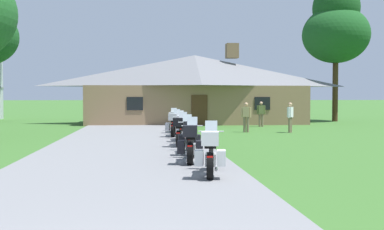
{
  "coord_description": "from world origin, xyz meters",
  "views": [
    {
      "loc": [
        0.63,
        -3.81,
        1.99
      ],
      "look_at": [
        2.62,
        16.29,
        1.21
      ],
      "focal_mm": 44.42,
      "sensor_mm": 36.0,
      "label": 1
    }
  ],
  "objects_px": {
    "motorcycle_silver_nearest_to_camera": "(211,154)",
    "motorcycle_green_third_in_row": "(189,138)",
    "bystander_olive_shirt_near_lodge": "(261,113)",
    "bystander_tan_shirt_beside_signpost": "(246,116)",
    "motorcycle_blue_second_in_row": "(191,144)",
    "motorcycle_red_fifth_in_row": "(181,128)",
    "motorcycle_blue_sixth_in_row": "(174,125)",
    "bystander_white_shirt_by_tree": "(290,116)",
    "motorcycle_yellow_farthest_in_row": "(174,122)",
    "tree_right_of_lodge": "(336,27)",
    "motorcycle_red_fourth_in_row": "(181,131)"
  },
  "relations": [
    {
      "from": "motorcycle_blue_second_in_row",
      "to": "bystander_tan_shirt_beside_signpost",
      "type": "relative_size",
      "value": 1.25
    },
    {
      "from": "motorcycle_green_third_in_row",
      "to": "bystander_olive_shirt_near_lodge",
      "type": "relative_size",
      "value": 1.25
    },
    {
      "from": "motorcycle_blue_second_in_row",
      "to": "bystander_olive_shirt_near_lodge",
      "type": "bearing_deg",
      "value": 77.53
    },
    {
      "from": "motorcycle_yellow_farthest_in_row",
      "to": "motorcycle_silver_nearest_to_camera",
      "type": "bearing_deg",
      "value": -84.99
    },
    {
      "from": "motorcycle_red_fourth_in_row",
      "to": "motorcycle_blue_sixth_in_row",
      "type": "xyz_separation_m",
      "value": [
        0.02,
        4.42,
        -0.01
      ]
    },
    {
      "from": "motorcycle_blue_sixth_in_row",
      "to": "tree_right_of_lodge",
      "type": "bearing_deg",
      "value": 55.74
    },
    {
      "from": "bystander_olive_shirt_near_lodge",
      "to": "motorcycle_silver_nearest_to_camera",
      "type": "bearing_deg",
      "value": 79.57
    },
    {
      "from": "motorcycle_red_fourth_in_row",
      "to": "bystander_olive_shirt_near_lodge",
      "type": "relative_size",
      "value": 1.24
    },
    {
      "from": "bystander_olive_shirt_near_lodge",
      "to": "motorcycle_blue_second_in_row",
      "type": "bearing_deg",
      "value": 76.54
    },
    {
      "from": "motorcycle_red_fourth_in_row",
      "to": "motorcycle_red_fifth_in_row",
      "type": "distance_m",
      "value": 2.14
    },
    {
      "from": "motorcycle_blue_second_in_row",
      "to": "motorcycle_green_third_in_row",
      "type": "relative_size",
      "value": 1.0
    },
    {
      "from": "motorcycle_red_fifth_in_row",
      "to": "bystander_white_shirt_by_tree",
      "type": "bearing_deg",
      "value": 38.72
    },
    {
      "from": "motorcycle_silver_nearest_to_camera",
      "to": "motorcycle_yellow_farthest_in_row",
      "type": "distance_m",
      "value": 14.27
    },
    {
      "from": "motorcycle_green_third_in_row",
      "to": "motorcycle_red_fifth_in_row",
      "type": "relative_size",
      "value": 1.0
    },
    {
      "from": "motorcycle_red_fifth_in_row",
      "to": "bystander_olive_shirt_near_lodge",
      "type": "relative_size",
      "value": 1.25
    },
    {
      "from": "motorcycle_silver_nearest_to_camera",
      "to": "motorcycle_green_third_in_row",
      "type": "distance_m",
      "value": 4.51
    },
    {
      "from": "motorcycle_yellow_farthest_in_row",
      "to": "motorcycle_blue_sixth_in_row",
      "type": "bearing_deg",
      "value": -87.79
    },
    {
      "from": "motorcycle_green_third_in_row",
      "to": "bystander_tan_shirt_beside_signpost",
      "type": "xyz_separation_m",
      "value": [
        4.15,
        10.11,
        0.32
      ]
    },
    {
      "from": "motorcycle_red_fifth_in_row",
      "to": "bystander_olive_shirt_near_lodge",
      "type": "height_order",
      "value": "bystander_olive_shirt_near_lodge"
    },
    {
      "from": "motorcycle_blue_second_in_row",
      "to": "tree_right_of_lodge",
      "type": "xyz_separation_m",
      "value": [
        13.88,
        23.05,
        6.94
      ]
    },
    {
      "from": "motorcycle_silver_nearest_to_camera",
      "to": "tree_right_of_lodge",
      "type": "bearing_deg",
      "value": 70.72
    },
    {
      "from": "motorcycle_blue_sixth_in_row",
      "to": "tree_right_of_lodge",
      "type": "distance_m",
      "value": 20.72
    },
    {
      "from": "motorcycle_yellow_farthest_in_row",
      "to": "bystander_white_shirt_by_tree",
      "type": "height_order",
      "value": "bystander_white_shirt_by_tree"
    },
    {
      "from": "motorcycle_blue_sixth_in_row",
      "to": "bystander_tan_shirt_beside_signpost",
      "type": "bearing_deg",
      "value": 45.92
    },
    {
      "from": "motorcycle_silver_nearest_to_camera",
      "to": "bystander_tan_shirt_beside_signpost",
      "type": "distance_m",
      "value": 15.17
    },
    {
      "from": "bystander_white_shirt_by_tree",
      "to": "motorcycle_yellow_farthest_in_row",
      "type": "bearing_deg",
      "value": 127.9
    },
    {
      "from": "bystander_olive_shirt_near_lodge",
      "to": "bystander_white_shirt_by_tree",
      "type": "bearing_deg",
      "value": 100.78
    },
    {
      "from": "motorcycle_yellow_farthest_in_row",
      "to": "bystander_olive_shirt_near_lodge",
      "type": "xyz_separation_m",
      "value": [
        6.09,
        5.02,
        0.31
      ]
    },
    {
      "from": "motorcycle_silver_nearest_to_camera",
      "to": "motorcycle_yellow_farthest_in_row",
      "type": "relative_size",
      "value": 1.0
    },
    {
      "from": "motorcycle_blue_second_in_row",
      "to": "motorcycle_green_third_in_row",
      "type": "xyz_separation_m",
      "value": [
        0.13,
        2.1,
        0.0
      ]
    },
    {
      "from": "motorcycle_green_third_in_row",
      "to": "bystander_olive_shirt_near_lodge",
      "type": "height_order",
      "value": "bystander_olive_shirt_near_lodge"
    },
    {
      "from": "bystander_tan_shirt_beside_signpost",
      "to": "motorcycle_blue_second_in_row",
      "type": "bearing_deg",
      "value": -90.67
    },
    {
      "from": "motorcycle_red_fifth_in_row",
      "to": "motorcycle_blue_sixth_in_row",
      "type": "distance_m",
      "value": 2.28
    },
    {
      "from": "motorcycle_silver_nearest_to_camera",
      "to": "bystander_white_shirt_by_tree",
      "type": "distance_m",
      "value": 15.47
    },
    {
      "from": "motorcycle_silver_nearest_to_camera",
      "to": "bystander_tan_shirt_beside_signpost",
      "type": "bearing_deg",
      "value": 83.49
    },
    {
      "from": "motorcycle_silver_nearest_to_camera",
      "to": "motorcycle_red_fourth_in_row",
      "type": "height_order",
      "value": "same"
    },
    {
      "from": "motorcycle_silver_nearest_to_camera",
      "to": "motorcycle_blue_second_in_row",
      "type": "bearing_deg",
      "value": 104.77
    },
    {
      "from": "motorcycle_green_third_in_row",
      "to": "motorcycle_blue_sixth_in_row",
      "type": "relative_size",
      "value": 1.01
    },
    {
      "from": "motorcycle_blue_second_in_row",
      "to": "motorcycle_red_fourth_in_row",
      "type": "bearing_deg",
      "value": 97.3
    },
    {
      "from": "motorcycle_red_fifth_in_row",
      "to": "bystander_olive_shirt_near_lodge",
      "type": "xyz_separation_m",
      "value": [
        6.05,
        9.9,
        0.31
      ]
    },
    {
      "from": "bystander_olive_shirt_near_lodge",
      "to": "motorcycle_blue_sixth_in_row",
      "type": "bearing_deg",
      "value": 57.82
    },
    {
      "from": "motorcycle_blue_second_in_row",
      "to": "motorcycle_blue_sixth_in_row",
      "type": "bearing_deg",
      "value": 97.45
    },
    {
      "from": "motorcycle_red_fifth_in_row",
      "to": "bystander_white_shirt_by_tree",
      "type": "height_order",
      "value": "bystander_white_shirt_by_tree"
    },
    {
      "from": "tree_right_of_lodge",
      "to": "motorcycle_blue_sixth_in_row",
      "type": "bearing_deg",
      "value": -135.02
    },
    {
      "from": "motorcycle_blue_second_in_row",
      "to": "bystander_white_shirt_by_tree",
      "type": "distance_m",
      "value": 13.44
    },
    {
      "from": "motorcycle_blue_sixth_in_row",
      "to": "bystander_tan_shirt_beside_signpost",
      "type": "height_order",
      "value": "bystander_tan_shirt_beside_signpost"
    },
    {
      "from": "motorcycle_silver_nearest_to_camera",
      "to": "bystander_white_shirt_by_tree",
      "type": "relative_size",
      "value": 1.25
    },
    {
      "from": "motorcycle_yellow_farthest_in_row",
      "to": "bystander_tan_shirt_beside_signpost",
      "type": "bearing_deg",
      "value": 9.69
    },
    {
      "from": "motorcycle_red_fourth_in_row",
      "to": "motorcycle_blue_sixth_in_row",
      "type": "distance_m",
      "value": 4.42
    },
    {
      "from": "motorcycle_red_fifth_in_row",
      "to": "motorcycle_yellow_farthest_in_row",
      "type": "distance_m",
      "value": 4.89
    }
  ]
}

